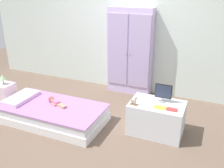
% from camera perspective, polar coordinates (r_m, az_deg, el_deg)
% --- Properties ---
extents(ground_plane, '(10.00, 10.00, 0.02)m').
position_cam_1_polar(ground_plane, '(4.06, -4.56, -9.12)').
color(ground_plane, brown).
extents(back_wall, '(6.40, 0.05, 2.70)m').
position_cam_1_polar(back_wall, '(4.97, 3.58, 13.59)').
color(back_wall, silver).
rests_on(back_wall, ground_plane).
extents(bed, '(1.65, 0.86, 0.27)m').
position_cam_1_polar(bed, '(4.17, -13.21, -6.53)').
color(bed, white).
rests_on(bed, ground_plane).
extents(pillow, '(0.32, 0.61, 0.06)m').
position_cam_1_polar(pillow, '(4.47, -19.94, -2.89)').
color(pillow, silver).
rests_on(pillow, bed).
extents(doll, '(0.39, 0.19, 0.10)m').
position_cam_1_polar(doll, '(4.16, -13.00, -3.85)').
color(doll, '#D6668E').
rests_on(doll, bed).
extents(nightstand, '(0.29, 0.29, 0.44)m').
position_cam_1_polar(nightstand, '(4.85, -23.01, -2.40)').
color(nightstand, silver).
rests_on(nightstand, ground_plane).
extents(table_lamp, '(0.12, 0.12, 0.18)m').
position_cam_1_polar(table_lamp, '(4.73, -23.63, 1.34)').
color(table_lamp, '#B7B2AD').
rests_on(table_lamp, nightstand).
extents(wardrobe, '(0.86, 0.27, 1.67)m').
position_cam_1_polar(wardrobe, '(4.88, 4.10, 7.29)').
color(wardrobe, silver).
rests_on(wardrobe, ground_plane).
extents(tv_stand, '(0.78, 0.52, 0.48)m').
position_cam_1_polar(tv_stand, '(3.79, 10.04, -7.61)').
color(tv_stand, silver).
rests_on(tv_stand, ground_plane).
extents(tv_monitor, '(0.24, 0.10, 0.27)m').
position_cam_1_polar(tv_monitor, '(3.68, 11.61, -1.81)').
color(tv_monitor, '#99999E').
rests_on(tv_monitor, tv_stand).
extents(rocking_horse_toy, '(0.11, 0.04, 0.13)m').
position_cam_1_polar(rocking_horse_toy, '(3.56, 5.08, -3.83)').
color(rocking_horse_toy, '#8E6642').
rests_on(rocking_horse_toy, tv_stand).
extents(book_yellow, '(0.16, 0.11, 0.01)m').
position_cam_1_polar(book_yellow, '(3.56, 10.76, -5.25)').
color(book_yellow, gold).
rests_on(book_yellow, tv_stand).
extents(book_red, '(0.14, 0.09, 0.02)m').
position_cam_1_polar(book_red, '(3.53, 13.45, -5.66)').
color(book_red, '#CC3838').
rests_on(book_red, tv_stand).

